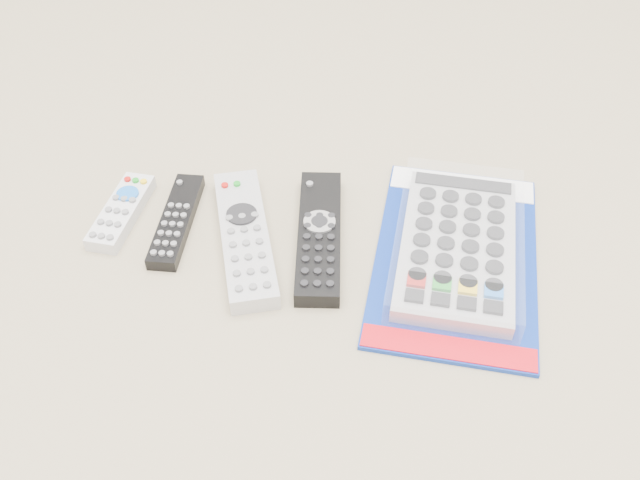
{
  "coord_description": "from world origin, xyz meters",
  "views": [
    {
      "loc": [
        0.04,
        -0.58,
        0.61
      ],
      "look_at": [
        0.03,
        0.02,
        0.01
      ],
      "focal_mm": 40.0,
      "sensor_mm": 36.0,
      "label": 1
    }
  ],
  "objects_px": {
    "remote_slim_black": "(176,221)",
    "remote_large_black": "(319,235)",
    "remote_silver_dvd": "(245,237)",
    "jumbo_remote_packaged": "(458,245)",
    "remote_small_grey": "(121,211)"
  },
  "relations": [
    {
      "from": "remote_small_grey",
      "to": "remote_silver_dvd",
      "type": "relative_size",
      "value": 0.6
    },
    {
      "from": "remote_slim_black",
      "to": "jumbo_remote_packaged",
      "type": "relative_size",
      "value": 0.48
    },
    {
      "from": "remote_small_grey",
      "to": "remote_large_black",
      "type": "xyz_separation_m",
      "value": [
        0.25,
        -0.04,
        0.0
      ]
    },
    {
      "from": "remote_small_grey",
      "to": "jumbo_remote_packaged",
      "type": "bearing_deg",
      "value": 2.48
    },
    {
      "from": "remote_silver_dvd",
      "to": "remote_large_black",
      "type": "xyz_separation_m",
      "value": [
        0.09,
        0.0,
        -0.0
      ]
    },
    {
      "from": "remote_small_grey",
      "to": "remote_silver_dvd",
      "type": "distance_m",
      "value": 0.16
    },
    {
      "from": "remote_small_grey",
      "to": "remote_large_black",
      "type": "height_order",
      "value": "remote_large_black"
    },
    {
      "from": "remote_silver_dvd",
      "to": "remote_small_grey",
      "type": "bearing_deg",
      "value": 152.89
    },
    {
      "from": "jumbo_remote_packaged",
      "to": "remote_large_black",
      "type": "bearing_deg",
      "value": -177.43
    },
    {
      "from": "remote_silver_dvd",
      "to": "remote_large_black",
      "type": "relative_size",
      "value": 1.07
    },
    {
      "from": "remote_large_black",
      "to": "jumbo_remote_packaged",
      "type": "bearing_deg",
      "value": -7.05
    },
    {
      "from": "remote_silver_dvd",
      "to": "remote_large_black",
      "type": "bearing_deg",
      "value": -8.13
    },
    {
      "from": "remote_slim_black",
      "to": "remote_large_black",
      "type": "xyz_separation_m",
      "value": [
        0.18,
        -0.03,
        0.0
      ]
    },
    {
      "from": "remote_small_grey",
      "to": "remote_slim_black",
      "type": "xyz_separation_m",
      "value": [
        0.07,
        -0.02,
        -0.0
      ]
    },
    {
      "from": "remote_slim_black",
      "to": "jumbo_remote_packaged",
      "type": "bearing_deg",
      "value": -3.19
    }
  ]
}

